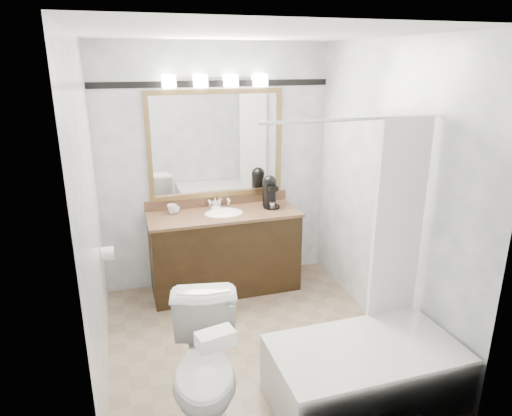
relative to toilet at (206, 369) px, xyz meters
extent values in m
cube|color=gray|center=(0.56, 0.77, -0.42)|extent=(2.40, 2.60, 0.01)
cube|color=white|center=(0.56, 0.77, 2.09)|extent=(2.40, 2.60, 0.01)
cube|color=white|center=(0.56, 2.07, 0.84)|extent=(2.40, 0.01, 2.50)
cube|color=white|center=(0.56, -0.54, 0.84)|extent=(2.40, 0.01, 2.50)
cube|color=white|center=(-0.65, 0.77, 0.84)|extent=(0.01, 2.60, 2.50)
cube|color=white|center=(1.76, 0.77, 0.84)|extent=(0.01, 2.60, 2.50)
cube|color=black|center=(0.56, 1.78, 0.00)|extent=(1.50, 0.55, 0.82)
cube|color=#996A48|center=(0.56, 1.78, 0.42)|extent=(1.53, 0.58, 0.03)
cube|color=#996A48|center=(0.56, 2.05, 0.49)|extent=(1.53, 0.03, 0.10)
ellipsoid|color=white|center=(0.56, 1.78, 0.41)|extent=(0.44, 0.34, 0.14)
cube|color=olive|center=(0.56, 2.05, 1.61)|extent=(1.40, 0.04, 0.05)
cube|color=olive|center=(0.56, 2.05, 0.56)|extent=(1.40, 0.04, 0.05)
cube|color=olive|center=(-0.12, 2.05, 1.09)|extent=(0.05, 0.04, 1.00)
cube|color=olive|center=(1.23, 2.05, 1.09)|extent=(0.05, 0.04, 1.00)
cube|color=white|center=(0.56, 2.05, 1.09)|extent=(1.30, 0.01, 1.00)
cube|color=silver|center=(0.56, 2.04, 1.74)|extent=(0.90, 0.05, 0.03)
cube|color=white|center=(0.11, 1.99, 1.72)|extent=(0.12, 0.12, 0.12)
cube|color=white|center=(0.41, 1.99, 1.72)|extent=(0.12, 0.12, 0.12)
cube|color=white|center=(0.71, 1.99, 1.72)|extent=(0.12, 0.12, 0.12)
cube|color=white|center=(1.01, 1.99, 1.72)|extent=(0.12, 0.12, 0.12)
cube|color=black|center=(0.56, 2.06, 1.69)|extent=(2.40, 0.01, 0.06)
cube|color=white|center=(1.09, -0.15, -0.19)|extent=(1.30, 0.72, 0.45)
cylinder|color=silver|center=(1.09, 0.23, 1.54)|extent=(1.30, 0.02, 0.02)
cube|color=white|center=(1.51, 0.22, 0.76)|extent=(0.40, 0.04, 1.55)
cylinder|color=white|center=(-0.58, 1.43, 0.29)|extent=(0.11, 0.12, 0.12)
imported|color=white|center=(0.00, 0.00, 0.00)|extent=(0.60, 0.88, 0.82)
cube|color=white|center=(0.00, -0.35, 0.45)|extent=(0.23, 0.15, 0.09)
cylinder|color=black|center=(1.07, 1.80, 0.45)|extent=(0.17, 0.17, 0.02)
cylinder|color=black|center=(1.07, 1.86, 0.57)|extent=(0.14, 0.14, 0.25)
sphere|color=black|center=(1.07, 1.86, 0.70)|extent=(0.15, 0.15, 0.15)
cube|color=black|center=(1.08, 1.78, 0.66)|extent=(0.10, 0.10, 0.05)
cylinder|color=silver|center=(1.08, 1.78, 0.48)|extent=(0.06, 0.06, 0.06)
imported|color=white|center=(0.09, 1.92, 0.48)|extent=(0.12, 0.12, 0.07)
imported|color=white|center=(0.06, 1.93, 0.48)|extent=(0.11, 0.11, 0.09)
imported|color=white|center=(0.51, 1.97, 0.49)|extent=(0.06, 0.06, 0.11)
cube|color=beige|center=(0.50, 1.90, 0.45)|extent=(0.10, 0.07, 0.03)
camera|label=1|loc=(-0.43, -2.48, 1.92)|focal=32.00mm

